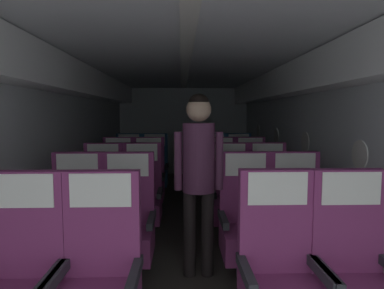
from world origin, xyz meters
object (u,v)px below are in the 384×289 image
object	(u,v)px
seat_b_left_window	(76,227)
seat_b_right_aisle	(297,225)
seat_e_left_window	(129,171)
seat_e_right_window	(214,170)
seat_c_left_window	(102,199)
seat_a_left_window	(19,286)
seat_a_right_window	(280,280)
seat_d_left_window	(118,182)
seat_c_right_aisle	(269,198)
seat_b_right_window	(247,226)
seat_a_right_aisle	(356,280)
seat_a_left_aisle	(99,285)
seat_c_right_window	(231,198)
seat_e_left_aisle	(155,171)
seat_c_left_aisle	(142,198)
seat_e_right_aisle	(239,170)
seat_d_right_aisle	(251,181)
flight_attendant	(199,165)
seat_d_right_window	(221,181)
seat_d_left_aisle	(148,182)

from	to	relation	value
seat_b_left_window	seat_b_right_aisle	size ratio (longest dim) A/B	1.00
seat_e_left_window	seat_e_right_window	bearing A→B (deg)	0.86
seat_c_left_window	seat_e_left_window	world-z (taller)	same
seat_a_left_window	seat_e_left_window	size ratio (longest dim) A/B	1.00
seat_a_right_window	seat_d_left_window	xyz separation A→B (m)	(-1.50, 2.93, 0.00)
seat_c_right_aisle	seat_e_right_window	world-z (taller)	same
seat_b_right_aisle	seat_b_right_window	distance (m)	0.45
seat_a_right_aisle	seat_e_left_window	bearing A→B (deg)	116.53
seat_e_left_window	seat_e_right_window	xyz separation A→B (m)	(1.49, 0.02, 0.00)
seat_a_right_window	seat_c_left_window	world-z (taller)	same
seat_a_right_window	seat_a_left_window	bearing A→B (deg)	-179.46
seat_a_right_aisle	seat_b_left_window	world-z (taller)	same
seat_a_left_aisle	seat_c_right_window	bearing A→B (deg)	61.68
seat_c_right_window	seat_e_left_aisle	xyz separation A→B (m)	(-1.04, 1.94, 0.00)
seat_c_left_aisle	seat_e_right_aisle	world-z (taller)	same
seat_a_right_window	seat_d_right_aisle	world-z (taller)	same
seat_b_right_aisle	seat_e_right_window	world-z (taller)	same
seat_a_left_aisle	flight_attendant	distance (m)	1.33
seat_a_left_aisle	seat_d_right_aisle	world-z (taller)	same
seat_a_left_aisle	seat_d_right_window	size ratio (longest dim) A/B	1.00
seat_a_left_window	seat_a_right_window	bearing A→B (deg)	0.54
seat_b_left_window	seat_d_left_window	bearing A→B (deg)	90.28
seat_c_left_aisle	seat_b_right_aisle	bearing A→B (deg)	-33.88
seat_e_right_aisle	seat_e_right_window	world-z (taller)	same
seat_a_left_window	seat_a_left_aisle	size ratio (longest dim) A/B	1.00
seat_d_left_aisle	seat_e_right_window	size ratio (longest dim) A/B	1.00
seat_a_left_aisle	seat_d_left_window	size ratio (longest dim) A/B	1.00
seat_a_right_window	seat_e_left_aisle	distance (m)	4.02
seat_c_right_aisle	seat_d_left_window	distance (m)	2.18
seat_c_left_aisle	seat_c_right_window	bearing A→B (deg)	-0.93
seat_e_right_aisle	seat_b_right_window	bearing A→B (deg)	-98.61
seat_c_right_aisle	seat_e_right_aisle	distance (m)	1.95
seat_c_left_window	seat_c_left_aisle	world-z (taller)	same
seat_d_right_aisle	seat_e_right_aisle	xyz separation A→B (m)	(-0.00, 0.98, 0.00)
seat_a_right_aisle	seat_e_left_window	world-z (taller)	same
seat_b_left_window	flight_attendant	distance (m)	1.19
seat_b_right_aisle	seat_e_right_window	bearing A→B (deg)	98.64
seat_d_right_aisle	seat_d_right_window	world-z (taller)	same
flight_attendant	seat_b_right_aisle	bearing A→B (deg)	-176.98
seat_a_right_window	seat_d_right_window	xyz separation A→B (m)	(-0.01, 2.92, 0.00)
seat_d_right_aisle	flight_attendant	bearing A→B (deg)	-114.66
seat_a_right_window	seat_b_right_aisle	bearing A→B (deg)	65.50
seat_d_left_aisle	flight_attendant	size ratio (longest dim) A/B	0.68
seat_c_right_window	seat_d_right_window	world-z (taller)	same
seat_a_left_aisle	seat_b_right_aisle	world-z (taller)	same
seat_b_left_window	seat_c_right_window	distance (m)	1.77
seat_a_right_aisle	seat_d_right_window	distance (m)	2.96
seat_d_left_window	seat_e_right_aisle	xyz separation A→B (m)	(1.94, 0.97, 0.00)
seat_d_right_aisle	seat_e_left_aisle	bearing A→B (deg)	146.94
seat_b_right_aisle	seat_c_right_aisle	distance (m)	0.98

